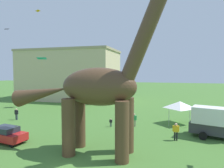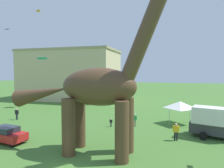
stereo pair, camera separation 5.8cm
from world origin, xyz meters
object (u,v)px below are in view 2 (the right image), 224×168
object	(u,v)px
person_near_flyer	(111,122)
person_far_spectator	(17,113)
dinosaur_sculpture	(98,87)
kite_high_right	(38,11)
festival_canopy_tent	(180,105)
kite_trailing	(42,58)
person_photographer	(134,119)
parked_box_truck	(218,123)
person_strolling_adult	(176,130)
kite_near_low	(7,29)
parked_sedan_left	(6,134)

from	to	relation	value
person_near_flyer	person_far_spectator	world-z (taller)	person_far_spectator
dinosaur_sculpture	kite_high_right	xyz separation A→B (m)	(-15.75, 13.93, 11.50)
person_near_flyer	festival_canopy_tent	distance (m)	9.40
kite_high_right	kite_trailing	xyz separation A→B (m)	(-2.35, 4.09, -7.67)
dinosaur_sculpture	festival_canopy_tent	bearing A→B (deg)	77.31
dinosaur_sculpture	person_photographer	distance (m)	10.34
dinosaur_sculpture	parked_box_truck	bearing A→B (deg)	51.65
person_near_flyer	person_photographer	size ratio (longest dim) A/B	0.64
parked_box_truck	person_strolling_adult	distance (m)	4.69
kite_high_right	festival_canopy_tent	bearing A→B (deg)	-4.87
person_far_spectator	parked_box_truck	bearing A→B (deg)	-169.61
person_far_spectator	kite_near_low	size ratio (longest dim) A/B	2.20
festival_canopy_tent	kite_trailing	world-z (taller)	kite_trailing
kite_trailing	parked_sedan_left	bearing A→B (deg)	-64.66
person_strolling_adult	person_far_spectator	size ratio (longest dim) A/B	1.08
festival_canopy_tent	parked_box_truck	bearing A→B (deg)	-54.11
person_strolling_adult	person_near_flyer	bearing A→B (deg)	103.67
parked_box_truck	person_near_flyer	bearing A→B (deg)	-168.32
parked_sedan_left	kite_near_low	xyz separation A→B (m)	(-8.83, 9.81, 12.64)
person_far_spectator	kite_trailing	bearing A→B (deg)	-62.44
person_photographer	person_near_flyer	bearing A→B (deg)	154.96
parked_box_truck	person_strolling_adult	world-z (taller)	parked_box_truck
person_photographer	person_strolling_adult	bearing A→B (deg)	-83.19
parked_sedan_left	person_strolling_adult	bearing A→B (deg)	25.90
person_near_flyer	dinosaur_sculpture	bearing A→B (deg)	-110.32
person_strolling_adult	kite_high_right	world-z (taller)	kite_high_right
dinosaur_sculpture	kite_near_low	distance (m)	22.25
person_near_flyer	person_far_spectator	distance (m)	14.04
kite_trailing	person_far_spectator	bearing A→B (deg)	-74.49
parked_box_truck	kite_trailing	world-z (taller)	kite_trailing
dinosaur_sculpture	kite_trailing	distance (m)	25.83
person_far_spectator	kite_high_right	bearing A→B (deg)	-73.50
person_photographer	festival_canopy_tent	bearing A→B (deg)	-16.57
parked_box_truck	festival_canopy_tent	size ratio (longest dim) A/B	1.89
person_strolling_adult	festival_canopy_tent	distance (m)	7.05
parked_sedan_left	person_far_spectator	size ratio (longest dim) A/B	2.70
dinosaur_sculpture	parked_box_truck	size ratio (longest dim) A/B	2.62
person_photographer	kite_high_right	distance (m)	24.18
person_near_flyer	person_photographer	xyz separation A→B (m)	(2.81, 0.97, 0.36)
festival_canopy_tent	person_far_spectator	bearing A→B (deg)	-169.53
parked_box_truck	person_photographer	xyz separation A→B (m)	(-9.09, 2.01, -0.66)
person_near_flyer	person_far_spectator	xyz separation A→B (m)	(-14.03, -0.29, 0.36)
festival_canopy_tent	kite_high_right	size ratio (longest dim) A/B	3.83
parked_box_truck	person_near_flyer	distance (m)	11.99
person_far_spectator	festival_canopy_tent	size ratio (longest dim) A/B	0.52
kite_high_right	kite_near_low	world-z (taller)	kite_high_right
person_near_flyer	person_photographer	bearing A→B (deg)	-10.10
person_near_flyer	person_photographer	world-z (taller)	person_photographer
parked_sedan_left	person_photographer	xyz separation A→B (m)	(11.12, 9.11, 0.18)
parked_box_truck	person_far_spectator	xyz separation A→B (m)	(-25.93, 0.75, -0.66)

